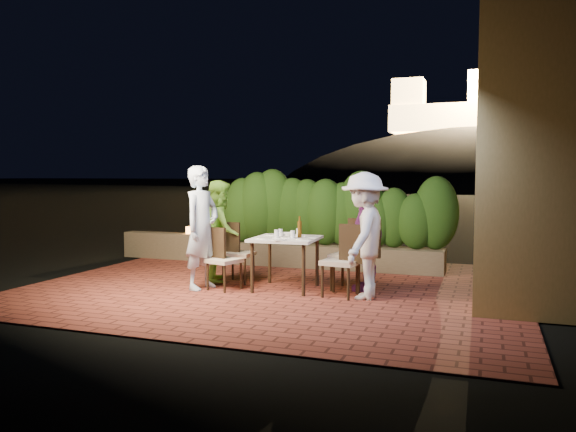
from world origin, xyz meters
The scene contains 32 objects.
ground centered at (0.00, 0.00, -0.02)m, with size 400.00×400.00×0.00m, color black.
terrace_floor centered at (0.00, 0.50, -0.07)m, with size 7.00×6.00×0.15m, color brown.
building_wall centered at (3.60, 2.00, 2.50)m, with size 1.60×5.00×5.00m, color olive.
window_pane centered at (2.82, 1.50, 2.00)m, with size 0.08×1.00×1.40m, color black.
window_frame centered at (2.81, 1.50, 2.00)m, with size 0.06×1.15×1.55m, color black.
planter centered at (0.20, 2.30, 0.20)m, with size 4.20×0.55×0.40m, color brown.
hedge centered at (0.20, 2.30, 0.95)m, with size 4.00×0.70×1.10m, color #204412, non-canonical shape.
parapet centered at (-2.80, 2.30, 0.25)m, with size 2.20×0.30×0.50m, color brown.
hill centered at (2.00, 60.00, -4.00)m, with size 52.00×40.00×22.00m, color black.
fortress centered at (2.00, 60.00, 10.50)m, with size 26.00×8.00×8.00m, color #FFCC7A, non-canonical shape.
dining_table centered at (0.23, 0.26, 0.38)m, with size 0.90×0.90×0.75m, color white, non-canonical shape.
plate_nw centered at (-0.02, 0.02, 0.76)m, with size 0.21×0.21×0.01m, color white.
plate_sw centered at (-0.05, 0.49, 0.76)m, with size 0.24×0.24×0.01m, color white.
plate_ne centered at (0.55, 0.10, 0.76)m, with size 0.24×0.24×0.01m, color white.
plate_se centered at (0.53, 0.47, 0.76)m, with size 0.19×0.19×0.01m, color white.
plate_centre centered at (0.26, 0.23, 0.76)m, with size 0.22×0.22×0.01m, color white.
plate_front centered at (0.26, -0.09, 0.76)m, with size 0.21×0.21×0.01m, color white.
glass_nw centered at (0.14, 0.14, 0.81)m, with size 0.07×0.07×0.12m, color silver.
glass_sw centered at (0.09, 0.43, 0.80)m, with size 0.06×0.06×0.10m, color silver.
glass_ne centered at (0.36, 0.19, 0.81)m, with size 0.06×0.06×0.11m, color silver.
glass_se centered at (0.36, 0.46, 0.81)m, with size 0.07×0.07×0.12m, color silver.
beer_bottle centered at (0.43, 0.29, 0.90)m, with size 0.06×0.06×0.31m, color #52330D, non-canonical shape.
bowl centered at (0.15, 0.53, 0.77)m, with size 0.17×0.17×0.04m, color white.
chair_left_front centered at (-0.59, -0.06, 0.44)m, with size 0.41×0.41×0.89m, color black, non-canonical shape.
chair_left_back centered at (-0.63, 0.52, 0.46)m, with size 0.43×0.43×0.92m, color black, non-canonical shape.
chair_right_front centered at (1.09, 0.07, 0.49)m, with size 0.46×0.46×0.99m, color black, non-canonical shape.
chair_right_back centered at (1.10, 0.52, 0.52)m, with size 0.48×0.48×1.03m, color black, non-canonical shape.
diner_blue centered at (-0.93, -0.09, 0.89)m, with size 0.65×0.42×1.77m, color silver.
diner_green centered at (-0.94, 0.53, 0.78)m, with size 0.76×0.59×1.56m, color #8FE046.
diner_white centered at (1.41, 0.06, 0.84)m, with size 1.09×0.62×1.68m, color white.
diner_purple centered at (1.35, 0.56, 0.75)m, with size 0.88×0.37×1.50m, color #73297C.
parapet_lamp centered at (-2.52, 2.30, 0.57)m, with size 0.10×0.10×0.14m, color orange.
Camera 1 is at (2.95, -7.23, 1.65)m, focal length 35.00 mm.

